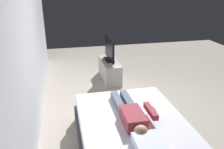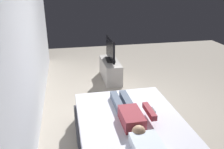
{
  "view_description": "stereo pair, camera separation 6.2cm",
  "coord_description": "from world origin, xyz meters",
  "px_view_note": "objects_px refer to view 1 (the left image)",
  "views": [
    {
      "loc": [
        -3.76,
        1.26,
        2.39
      ],
      "look_at": [
        0.34,
        0.35,
        0.69
      ],
      "focal_mm": 37.37,
      "sensor_mm": 36.0,
      "label": 1
    },
    {
      "loc": [
        -3.77,
        1.2,
        2.39
      ],
      "look_at": [
        0.34,
        0.35,
        0.69
      ],
      "focal_mm": 37.37,
      "sensor_mm": 36.0,
      "label": 2
    }
  ],
  "objects_px": {
    "person": "(131,113)",
    "tv_stand": "(110,70)",
    "bed": "(132,135)",
    "pillow": "(151,147)",
    "tv": "(110,50)",
    "remote": "(154,109)"
  },
  "relations": [
    {
      "from": "pillow",
      "to": "bed",
      "type": "bearing_deg",
      "value": 0.0
    },
    {
      "from": "bed",
      "to": "tv_stand",
      "type": "relative_size",
      "value": 1.83
    },
    {
      "from": "tv_stand",
      "to": "person",
      "type": "bearing_deg",
      "value": 174.6
    },
    {
      "from": "person",
      "to": "remote",
      "type": "distance_m",
      "value": 0.44
    },
    {
      "from": "bed",
      "to": "person",
      "type": "distance_m",
      "value": 0.36
    },
    {
      "from": "pillow",
      "to": "person",
      "type": "height_order",
      "value": "person"
    },
    {
      "from": "bed",
      "to": "pillow",
      "type": "bearing_deg",
      "value": 180.0
    },
    {
      "from": "person",
      "to": "tv_stand",
      "type": "relative_size",
      "value": 1.15
    },
    {
      "from": "remote",
      "to": "pillow",
      "type": "bearing_deg",
      "value": 155.83
    },
    {
      "from": "bed",
      "to": "remote",
      "type": "xyz_separation_m",
      "value": [
        0.18,
        -0.39,
        0.29
      ]
    },
    {
      "from": "tv",
      "to": "pillow",
      "type": "bearing_deg",
      "value": 175.98
    },
    {
      "from": "person",
      "to": "remote",
      "type": "bearing_deg",
      "value": -69.53
    },
    {
      "from": "pillow",
      "to": "remote",
      "type": "bearing_deg",
      "value": -24.17
    },
    {
      "from": "bed",
      "to": "person",
      "type": "height_order",
      "value": "person"
    },
    {
      "from": "pillow",
      "to": "remote",
      "type": "distance_m",
      "value": 0.95
    },
    {
      "from": "bed",
      "to": "tv_stand",
      "type": "distance_m",
      "value": 2.76
    },
    {
      "from": "person",
      "to": "remote",
      "type": "xyz_separation_m",
      "value": [
        0.15,
        -0.4,
        -0.07
      ]
    },
    {
      "from": "bed",
      "to": "pillow",
      "type": "distance_m",
      "value": 0.76
    },
    {
      "from": "bed",
      "to": "tv_stand",
      "type": "xyz_separation_m",
      "value": [
        2.75,
        -0.24,
        -0.01
      ]
    },
    {
      "from": "pillow",
      "to": "remote",
      "type": "relative_size",
      "value": 3.2
    },
    {
      "from": "person",
      "to": "tv",
      "type": "bearing_deg",
      "value": -5.4
    },
    {
      "from": "bed",
      "to": "remote",
      "type": "relative_size",
      "value": 13.42
    }
  ]
}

